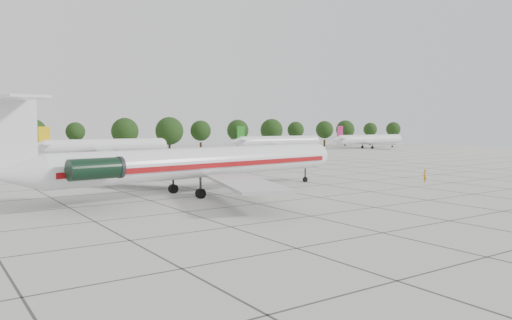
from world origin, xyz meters
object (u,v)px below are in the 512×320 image
Objects in this scene: main_airliner at (191,163)px; ground_crew at (425,176)px; bg_airliner_c at (105,146)px; bg_airliner_d at (279,141)px; bg_airliner_e at (369,139)px.

ground_crew is at bearing -19.95° from main_airliner.
bg_airliner_c and bg_airliner_d have the same top height.
bg_airliner_d is 35.85m from bg_airliner_e.
bg_airliner_d and bg_airliner_e have the same top height.
bg_airliner_d is at bearing -139.05° from ground_crew.
bg_airliner_c is at bearing -100.50° from ground_crew.
main_airliner is at bearing -38.47° from ground_crew.
ground_crew is 0.06× the size of bg_airliner_e.
bg_airliner_e is at bearing 25.74° from main_airliner.
bg_airliner_c is (11.18, 65.85, -0.70)m from main_airliner.
bg_airliner_e is at bearing -159.11° from ground_crew.
main_airliner is 32.66m from ground_crew.
bg_airliner_c is 51.82m from bg_airliner_d.
bg_airliner_d is (51.79, 1.76, 0.00)m from bg_airliner_c.
main_airliner reaches higher than bg_airliner_d.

